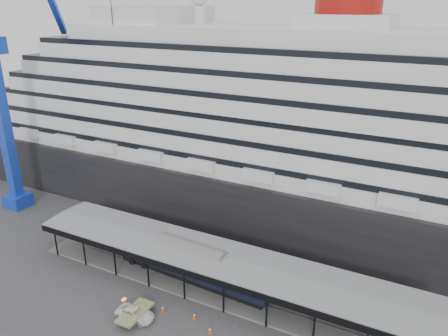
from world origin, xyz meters
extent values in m
plane|color=#3C3C3F|center=(0.00, 0.00, 0.00)|extent=(200.00, 200.00, 0.00)
cube|color=black|center=(0.00, 32.00, 5.00)|extent=(130.00, 30.00, 10.00)
cube|color=slate|center=(0.00, 5.00, 0.12)|extent=(56.00, 8.00, 0.24)
cube|color=slate|center=(0.00, 4.28, 0.28)|extent=(54.00, 0.08, 0.10)
cube|color=slate|center=(0.00, 5.72, 0.28)|extent=(54.00, 0.08, 0.10)
cube|color=black|center=(0.00, 0.50, 4.45)|extent=(56.00, 0.18, 0.90)
cube|color=black|center=(0.00, 9.50, 4.45)|extent=(56.00, 0.18, 0.90)
cube|color=slate|center=(0.00, 5.00, 5.18)|extent=(56.00, 9.00, 0.24)
cube|color=blue|center=(-46.00, 10.00, 1.20)|extent=(4.00, 4.00, 2.40)
cube|color=blue|center=(-46.00, 10.00, 15.40)|extent=(1.80, 1.80, 26.00)
cylinder|color=black|center=(-29.22, 21.75, 23.60)|extent=(0.12, 0.12, 47.21)
imported|color=white|center=(-6.26, -5.12, 0.69)|extent=(5.00, 2.37, 1.38)
cube|color=black|center=(-4.36, 5.00, 0.63)|extent=(23.21, 3.77, 0.77)
cube|color=black|center=(-4.36, 5.00, 1.62)|extent=(24.33, 4.27, 1.21)
cube|color=beige|center=(-4.36, 5.00, 2.94)|extent=(24.33, 4.31, 1.43)
cube|color=black|center=(-4.36, 5.00, 3.87)|extent=(24.33, 4.27, 0.44)
cube|color=#F1480D|center=(-3.98, -2.50, 0.02)|extent=(0.53, 0.53, 0.03)
cone|color=#F1480D|center=(-3.98, -2.50, 0.43)|extent=(0.45, 0.45, 0.81)
cylinder|color=white|center=(-3.98, -2.50, 0.50)|extent=(0.26, 0.26, 0.16)
cube|color=#ED550D|center=(3.18, -3.12, 0.02)|extent=(0.51, 0.51, 0.03)
cone|color=#ED550D|center=(3.18, -3.12, 0.42)|extent=(0.43, 0.43, 0.80)
cylinder|color=white|center=(3.18, -3.12, 0.50)|extent=(0.26, 0.26, 0.16)
cube|color=#D4530B|center=(0.26, -1.83, 0.02)|extent=(0.49, 0.49, 0.03)
cone|color=#D4530B|center=(0.26, -1.83, 0.42)|extent=(0.42, 0.42, 0.80)
cylinder|color=white|center=(0.26, -1.83, 0.50)|extent=(0.26, 0.26, 0.16)
camera|label=1|loc=(23.59, -38.93, 36.71)|focal=35.00mm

